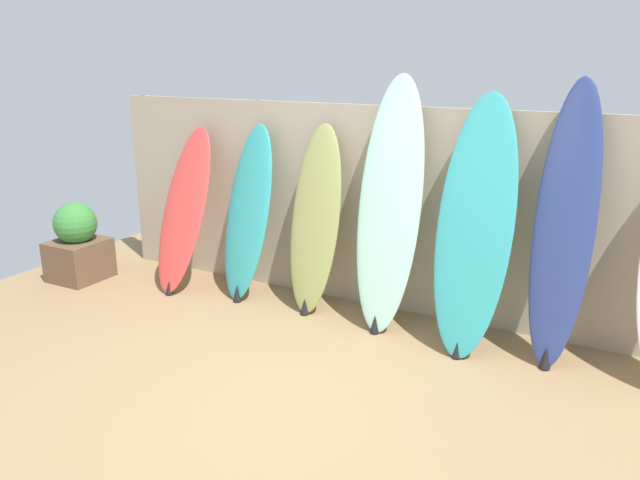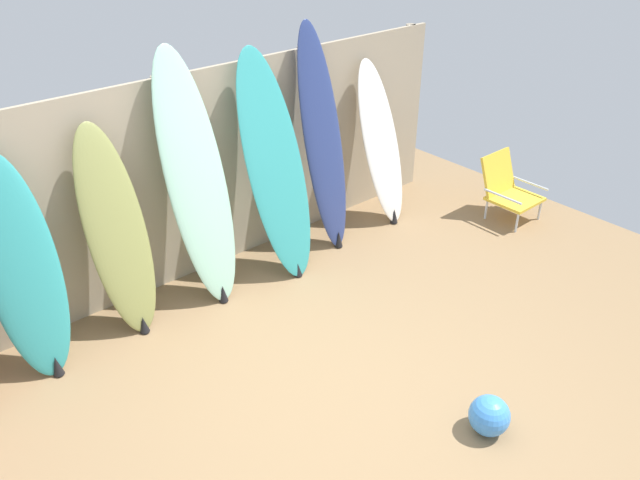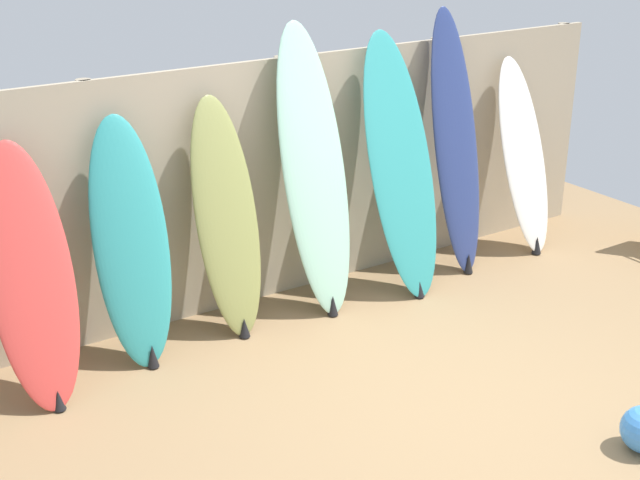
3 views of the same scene
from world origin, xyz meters
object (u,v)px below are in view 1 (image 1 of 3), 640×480
object	(u,v)px
surfboard_teal_1	(248,214)
surfboard_navy_5	(565,227)
surfboard_olive_2	(315,221)
planter_box	(78,244)
surfboard_seafoam_3	(390,206)
surfboard_red_0	(184,211)
surfboard_teal_4	(475,227)

from	to	relation	value
surfboard_teal_1	surfboard_navy_5	xyz separation A→B (m)	(2.74, 0.02, 0.23)
surfboard_olive_2	planter_box	xyz separation A→B (m)	(-2.48, -0.48, -0.45)
surfboard_teal_1	surfboard_olive_2	size ratio (longest dim) A/B	0.98
surfboard_teal_1	surfboard_seafoam_3	size ratio (longest dim) A/B	0.78
surfboard_red_0	surfboard_olive_2	distance (m)	1.38
surfboard_red_0	surfboard_seafoam_3	world-z (taller)	surfboard_seafoam_3
surfboard_red_0	surfboard_teal_4	distance (m)	2.80
surfboard_seafoam_3	surfboard_teal_4	bearing A→B (deg)	-6.00
surfboard_teal_1	planter_box	xyz separation A→B (m)	(-1.78, -0.46, -0.43)
surfboard_olive_2	surfboard_teal_1	bearing A→B (deg)	-178.21
surfboard_red_0	planter_box	distance (m)	1.23
surfboard_olive_2	surfboard_seafoam_3	bearing A→B (deg)	-1.47
surfboard_teal_1	surfboard_teal_4	world-z (taller)	surfboard_teal_4
surfboard_teal_1	surfboard_navy_5	size ratio (longest dim) A/B	0.78
surfboard_red_0	planter_box	bearing A→B (deg)	-161.98
surfboard_teal_4	surfboard_navy_5	bearing A→B (deg)	8.57
surfboard_teal_4	planter_box	world-z (taller)	surfboard_teal_4
surfboard_seafoam_3	surfboard_teal_4	distance (m)	0.73
surfboard_navy_5	planter_box	distance (m)	4.59
surfboard_red_0	surfboard_olive_2	world-z (taller)	surfboard_olive_2
surfboard_red_0	surfboard_olive_2	size ratio (longest dim) A/B	0.94
surfboard_teal_4	surfboard_seafoam_3	bearing A→B (deg)	174.00
planter_box	surfboard_teal_4	bearing A→B (deg)	5.69
surfboard_olive_2	surfboard_seafoam_3	distance (m)	0.73
surfboard_olive_2	surfboard_seafoam_3	xyz separation A→B (m)	(0.70, -0.02, 0.21)
surfboard_teal_1	surfboard_seafoam_3	distance (m)	1.42
surfboard_teal_1	surfboard_red_0	bearing A→B (deg)	-171.48
surfboard_teal_1	surfboard_seafoam_3	bearing A→B (deg)	0.16
surfboard_teal_1	planter_box	distance (m)	1.89
surfboard_red_0	surfboard_teal_4	xyz separation A→B (m)	(2.80, 0.03, 0.20)
surfboard_teal_1	surfboard_teal_4	size ratio (longest dim) A/B	0.83
surfboard_red_0	surfboard_teal_4	bearing A→B (deg)	0.60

